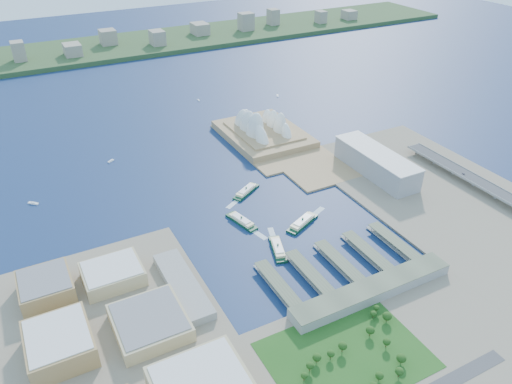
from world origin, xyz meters
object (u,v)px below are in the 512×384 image
toaster_building (376,163)px  car_c (463,174)px  ferry_a (241,220)px  ferry_c (278,247)px  ferry_d (303,221)px  opera_house (264,121)px  ferry_b (246,190)px

toaster_building → car_c: size_ratio=31.46×
ferry_a → ferry_c: ferry_c is taller
ferry_a → car_c: size_ratio=10.75×
ferry_a → ferry_c: (13.30, -74.59, 0.01)m
ferry_d → car_c: bearing=-118.7°
opera_house → ferry_d: opera_house is taller
ferry_c → ferry_d: 66.04m
opera_house → car_c: 340.81m
ferry_d → car_c: (274.33, -18.79, 10.20)m
ferry_d → opera_house: bearing=-42.3°
toaster_building → ferry_c: size_ratio=2.92×
opera_house → ferry_a: opera_house is taller
toaster_building → ferry_c: 250.18m
ferry_a → ferry_b: ferry_a is taller
ferry_c → car_c: car_c is taller
opera_house → ferry_a: size_ratio=3.40×
ferry_a → car_c: 350.15m
toaster_building → car_c: (101.00, -81.78, -4.94)m
ferry_b → ferry_c: size_ratio=0.99×
ferry_b → ferry_d: size_ratio=0.93×
ferry_b → opera_house: bearing=113.3°
toaster_building → ferry_a: (-243.76, -21.52, -15.49)m
car_c → ferry_a: bearing=-9.9°
ferry_b → car_c: bearing=36.9°
toaster_building → ferry_a: bearing=-175.0°
ferry_b → ferry_d: (30.11, -107.12, 0.38)m
toaster_building → ferry_c: toaster_building is taller
opera_house → toaster_building: size_ratio=1.16×
ferry_b → ferry_a: bearing=-62.2°
opera_house → ferry_b: (-113.44, -155.86, -27.02)m
ferry_c → ferry_d: bearing=-131.8°
opera_house → ferry_d: size_ratio=3.18×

